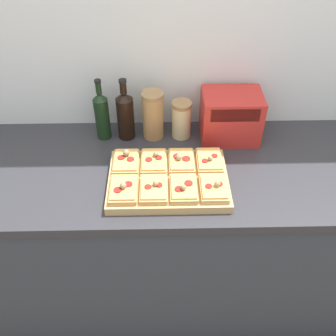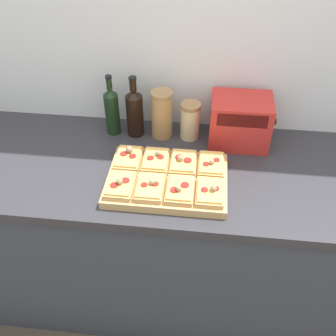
# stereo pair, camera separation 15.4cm
# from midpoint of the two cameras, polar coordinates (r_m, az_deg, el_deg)

# --- Properties ---
(wall_back) EXTENTS (6.00, 0.06, 2.50)m
(wall_back) POSITION_cam_midpoint_polar(r_m,az_deg,el_deg) (1.75, -0.69, 16.25)
(wall_back) COLOR silver
(wall_back) RESTS_ON ground_plane
(kitchen_counter) EXTENTS (2.63, 0.67, 0.91)m
(kitchen_counter) POSITION_cam_midpoint_polar(r_m,az_deg,el_deg) (1.96, -0.37, -9.95)
(kitchen_counter) COLOR #333842
(kitchen_counter) RESTS_ON ground_plane
(cutting_board) EXTENTS (0.47, 0.33, 0.04)m
(cutting_board) POSITION_cam_midpoint_polar(r_m,az_deg,el_deg) (1.55, -2.83, -1.91)
(cutting_board) COLOR tan
(cutting_board) RESTS_ON kitchen_counter
(pizza_slice_back_left) EXTENTS (0.10, 0.15, 0.06)m
(pizza_slice_back_left) POSITION_cam_midpoint_polar(r_m,az_deg,el_deg) (1.60, -8.87, 0.85)
(pizza_slice_back_left) COLOR tan
(pizza_slice_back_left) RESTS_ON cutting_board
(pizza_slice_back_midleft) EXTENTS (0.10, 0.15, 0.05)m
(pizza_slice_back_midleft) POSITION_cam_midpoint_polar(r_m,az_deg,el_deg) (1.59, -4.85, 0.88)
(pizza_slice_back_midleft) COLOR tan
(pizza_slice_back_midleft) RESTS_ON cutting_board
(pizza_slice_back_midright) EXTENTS (0.10, 0.15, 0.05)m
(pizza_slice_back_midright) POSITION_cam_midpoint_polar(r_m,az_deg,el_deg) (1.58, -0.81, 0.93)
(pizza_slice_back_midright) COLOR tan
(pizza_slice_back_midright) RESTS_ON cutting_board
(pizza_slice_back_right) EXTENTS (0.10, 0.15, 0.05)m
(pizza_slice_back_right) POSITION_cam_midpoint_polar(r_m,az_deg,el_deg) (1.59, 3.27, 0.97)
(pizza_slice_back_right) COLOR tan
(pizza_slice_back_right) RESTS_ON cutting_board
(pizza_slice_front_left) EXTENTS (0.10, 0.15, 0.05)m
(pizza_slice_front_left) POSITION_cam_midpoint_polar(r_m,az_deg,el_deg) (1.48, -9.46, -3.17)
(pizza_slice_front_left) COLOR tan
(pizza_slice_front_left) RESTS_ON cutting_board
(pizza_slice_front_midleft) EXTENTS (0.10, 0.15, 0.05)m
(pizza_slice_front_midleft) POSITION_cam_midpoint_polar(r_m,az_deg,el_deg) (1.47, -5.10, -3.13)
(pizza_slice_front_midleft) COLOR tan
(pizza_slice_front_midleft) RESTS_ON cutting_board
(pizza_slice_front_midright) EXTENTS (0.10, 0.15, 0.05)m
(pizza_slice_front_midright) POSITION_cam_midpoint_polar(r_m,az_deg,el_deg) (1.47, -0.72, -3.10)
(pizza_slice_front_midright) COLOR tan
(pizza_slice_front_midright) RESTS_ON cutting_board
(pizza_slice_front_right) EXTENTS (0.10, 0.15, 0.05)m
(pizza_slice_front_right) POSITION_cam_midpoint_polar(r_m,az_deg,el_deg) (1.47, 3.68, -3.01)
(pizza_slice_front_right) COLOR tan
(pizza_slice_front_right) RESTS_ON cutting_board
(olive_oil_bottle) EXTENTS (0.06, 0.06, 0.29)m
(olive_oil_bottle) POSITION_cam_midpoint_polar(r_m,az_deg,el_deg) (1.77, -12.07, 7.49)
(olive_oil_bottle) COLOR black
(olive_oil_bottle) RESTS_ON kitchen_counter
(wine_bottle) EXTENTS (0.08, 0.08, 0.29)m
(wine_bottle) POSITION_cam_midpoint_polar(r_m,az_deg,el_deg) (1.75, -8.75, 7.61)
(wine_bottle) COLOR black
(wine_bottle) RESTS_ON kitchen_counter
(grain_jar_tall) EXTENTS (0.10, 0.10, 0.22)m
(grain_jar_tall) POSITION_cam_midpoint_polar(r_m,az_deg,el_deg) (1.74, -4.75, 7.56)
(grain_jar_tall) COLOR #AD7F4C
(grain_jar_tall) RESTS_ON kitchen_counter
(grain_jar_short) EXTENTS (0.09, 0.09, 0.17)m
(grain_jar_short) POSITION_cam_midpoint_polar(r_m,az_deg,el_deg) (1.75, -0.60, 6.98)
(grain_jar_short) COLOR beige
(grain_jar_short) RESTS_ON kitchen_counter
(toaster_oven) EXTENTS (0.28, 0.19, 0.22)m
(toaster_oven) POSITION_cam_midpoint_polar(r_m,az_deg,el_deg) (1.75, 6.59, 7.37)
(toaster_oven) COLOR red
(toaster_oven) RESTS_ON kitchen_counter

